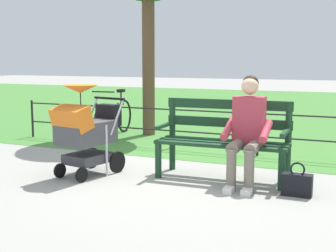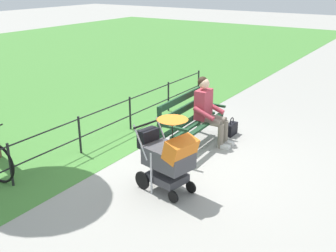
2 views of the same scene
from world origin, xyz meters
name	(u,v)px [view 1 (image 1 of 2)]	position (x,y,z in m)	size (l,w,h in m)	color
ground_plane	(173,174)	(0.00, 0.00, 0.00)	(60.00, 60.00, 0.00)	#9E9B93
grass_lawn	(289,109)	(0.00, -8.80, 0.00)	(40.00, 16.00, 0.01)	#478438
park_bench	(224,136)	(-0.63, -0.12, 0.53)	(1.62, 0.66, 0.96)	#193D23
person_on_bench	(247,128)	(-0.97, 0.11, 0.68)	(0.55, 0.74, 1.28)	slate
stroller	(86,129)	(0.98, 0.50, 0.59)	(0.65, 0.96, 1.15)	black
handbag	(297,184)	(-1.59, 0.32, 0.13)	(0.32, 0.14, 0.37)	black
park_fence	(213,126)	(0.00, -1.57, 0.42)	(7.22, 0.04, 0.70)	black
bicycle	(114,117)	(2.24, -2.31, 0.36)	(0.44, 1.65, 0.89)	black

